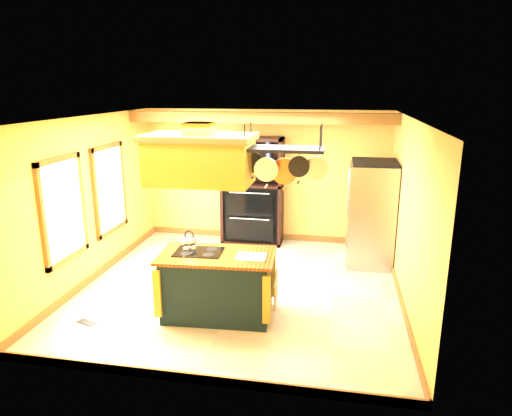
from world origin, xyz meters
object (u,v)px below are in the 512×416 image
(pot_rack, at_px, (284,157))
(refrigerator, at_px, (371,216))
(hutch, at_px, (253,202))
(kitchen_island, at_px, (217,284))
(range_hood, at_px, (200,158))

(pot_rack, xyz_separation_m, refrigerator, (1.30, 2.41, -1.39))
(pot_rack, height_order, hutch, pot_rack)
(hutch, bearing_deg, kitchen_island, -88.11)
(hutch, bearing_deg, range_hood, -91.63)
(refrigerator, bearing_deg, pot_rack, -118.25)
(refrigerator, relative_size, hutch, 0.85)
(pot_rack, distance_m, hutch, 3.65)
(range_hood, height_order, hutch, range_hood)
(kitchen_island, bearing_deg, range_hood, 176.88)
(pot_rack, relative_size, hutch, 0.51)
(range_hood, relative_size, pot_rack, 1.30)
(refrigerator, distance_m, hutch, 2.44)
(hutch, bearing_deg, refrigerator, -18.78)
(range_hood, bearing_deg, hutch, 88.37)
(range_hood, height_order, pot_rack, same)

